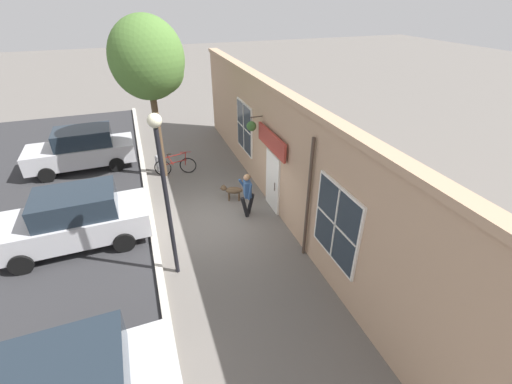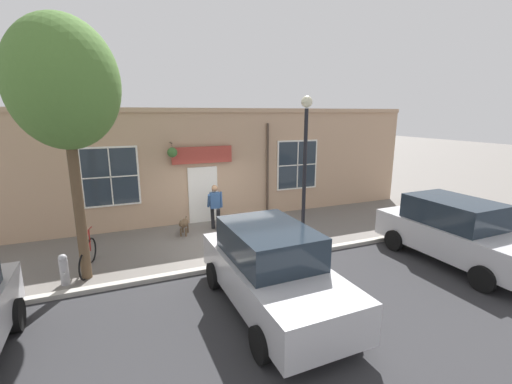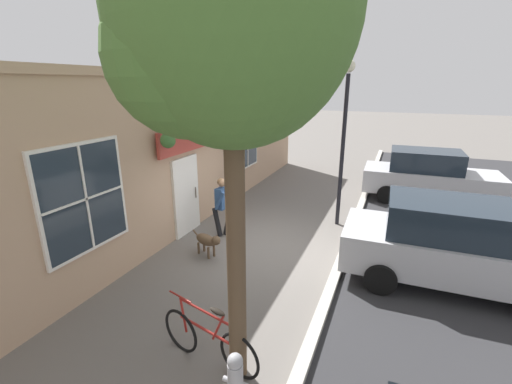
% 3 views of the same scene
% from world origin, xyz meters
% --- Properties ---
extents(ground_plane, '(90.00, 90.00, 0.00)m').
position_xyz_m(ground_plane, '(0.00, 0.00, 0.00)').
color(ground_plane, '#66605B').
extents(curb_and_road, '(10.10, 28.00, 0.12)m').
position_xyz_m(curb_and_road, '(5.85, 0.00, 0.02)').
color(curb_and_road, '#B2ADA3').
rests_on(curb_and_road, ground_plane).
extents(storefront_facade, '(0.95, 18.00, 4.21)m').
position_xyz_m(storefront_facade, '(-2.34, 0.01, 2.12)').
color(storefront_facade, tan).
rests_on(storefront_facade, ground_plane).
extents(pedestrian_walking, '(0.55, 0.59, 1.60)m').
position_xyz_m(pedestrian_walking, '(-1.18, 0.06, 0.95)').
color(pedestrian_walking, black).
rests_on(pedestrian_walking, ground_plane).
extents(dog_on_leash, '(0.98, 0.48, 0.63)m').
position_xyz_m(dog_on_leash, '(-0.97, -1.10, 0.40)').
color(dog_on_leash, brown).
rests_on(dog_on_leash, ground_plane).
extents(street_tree_by_curb, '(2.64, 2.38, 6.11)m').
position_xyz_m(street_tree_by_curb, '(1.09, -3.98, 4.53)').
color(street_tree_by_curb, brown).
rests_on(street_tree_by_curb, ground_plane).
extents(leaning_bicycle, '(1.73, 0.33, 1.00)m').
position_xyz_m(leaning_bicycle, '(0.69, -3.92, 0.38)').
color(leaning_bicycle, black).
rests_on(leaning_bicycle, ground_plane).
extents(parked_car_mid_block, '(4.34, 2.02, 1.75)m').
position_xyz_m(parked_car_mid_block, '(4.14, -0.23, 0.88)').
color(parked_car_mid_block, '#B7B7BC').
rests_on(parked_car_mid_block, ground_plane).
extents(parked_car_far_end, '(4.34, 2.02, 1.75)m').
position_xyz_m(parked_car_far_end, '(3.98, 5.39, 0.88)').
color(parked_car_far_end, '#B7B7BC').
rests_on(parked_car_far_end, ground_plane).
extents(street_lamp, '(0.32, 0.32, 4.49)m').
position_xyz_m(street_lamp, '(1.52, 2.03, 2.97)').
color(street_lamp, black).
rests_on(street_lamp, ground_plane).
extents(fire_hydrant, '(0.34, 0.20, 0.77)m').
position_xyz_m(fire_hydrant, '(1.36, -4.40, 0.40)').
color(fire_hydrant, '#99999E').
rests_on(fire_hydrant, ground_plane).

